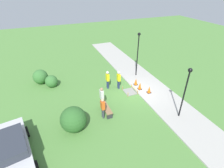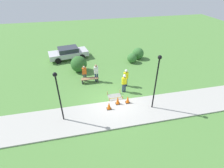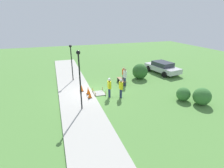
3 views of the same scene
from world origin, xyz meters
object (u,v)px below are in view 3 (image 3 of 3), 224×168
worker_assistant (109,86)px  lamppost_near (80,73)px  park_bench (121,81)px  parked_car_silver (162,67)px  traffic_cone_sidewalk_edge (90,94)px  bystander_in_orange_shirt (124,74)px  worker_supervisor (121,87)px  traffic_cone_far_patch (88,91)px  bystander_in_gray_shirt (125,76)px  lamppost_far (71,57)px  traffic_cone_near_patch (82,88)px

worker_assistant → lamppost_near: lamppost_near is taller
park_bench → lamppost_near: bearing=-48.5°
lamppost_near → parked_car_silver: (-6.14, 10.92, -2.14)m
traffic_cone_sidewalk_edge → lamppost_near: (1.68, -0.94, 2.47)m
bystander_in_orange_shirt → worker_supervisor: bearing=-25.3°
traffic_cone_far_patch → bystander_in_gray_shirt: bystander_in_gray_shirt is taller
traffic_cone_far_patch → worker_supervisor: worker_supervisor is taller
bystander_in_orange_shirt → lamppost_far: lamppost_far is taller
traffic_cone_far_patch → worker_assistant: 2.00m
traffic_cone_near_patch → parked_car_silver: size_ratio=0.13×
traffic_cone_far_patch → park_bench: bearing=114.7°
bystander_in_orange_shirt → bystander_in_gray_shirt: bearing=-15.6°
traffic_cone_near_patch → park_bench: 4.40m
lamppost_near → lamppost_far: bearing=178.8°
traffic_cone_sidewalk_edge → park_bench: 4.65m
worker_supervisor → lamppost_near: (1.11, -3.51, 1.88)m
bystander_in_gray_shirt → worker_assistant: bearing=-47.5°
worker_assistant → bystander_in_orange_shirt: (-3.18, 2.58, -0.13)m
traffic_cone_near_patch → bystander_in_orange_shirt: (-1.40, 4.69, 0.50)m
traffic_cone_far_patch → traffic_cone_sidewalk_edge: (0.80, -0.03, -0.02)m
park_bench → worker_assistant: (2.74, -2.19, 0.70)m
bystander_in_orange_shirt → parked_car_silver: bystander_in_orange_shirt is taller
worker_supervisor → lamppost_far: bearing=-148.7°
lamppost_far → parked_car_silver: 10.95m
park_bench → parked_car_silver: size_ratio=0.34×
traffic_cone_near_patch → parked_car_silver: (-2.85, 10.40, 0.35)m
worker_supervisor → lamppost_near: 4.13m
traffic_cone_far_patch → park_bench: traffic_cone_far_patch is taller
worker_assistant → parked_car_silver: 9.50m
traffic_cone_far_patch → park_bench: (-1.77, 3.84, -0.10)m
bystander_in_gray_shirt → lamppost_far: lamppost_far is taller
park_bench → worker_supervisor: size_ratio=0.97×
worker_supervisor → bystander_in_orange_shirt: size_ratio=1.06×
traffic_cone_sidewalk_edge → lamppost_far: size_ratio=0.17×
traffic_cone_far_patch → lamppost_near: size_ratio=0.16×
traffic_cone_near_patch → park_bench: bearing=102.7°
park_bench → traffic_cone_far_patch: bearing=-65.3°
worker_assistant → traffic_cone_far_patch: bearing=-120.5°
bystander_in_orange_shirt → parked_car_silver: bearing=104.2°
traffic_cone_far_patch → lamppost_far: size_ratio=0.18×
worker_assistant → traffic_cone_sidewalk_edge: bearing=-95.7°
bystander_in_gray_shirt → lamppost_far: 5.88m
traffic_cone_sidewalk_edge → lamppost_near: lamppost_near is taller
park_bench → bystander_in_gray_shirt: bystander_in_gray_shirt is taller
traffic_cone_near_patch → worker_assistant: size_ratio=0.35×
worker_supervisor → lamppost_far: 6.69m
traffic_cone_sidewalk_edge → park_bench: size_ratio=0.39×
traffic_cone_far_patch → lamppost_far: lamppost_far is taller
worker_supervisor → lamppost_near: lamppost_near is taller
traffic_cone_near_patch → parked_car_silver: bearing=105.3°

